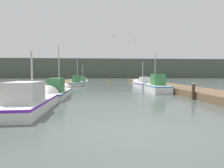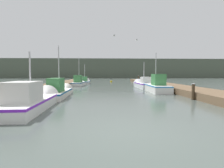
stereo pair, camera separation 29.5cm
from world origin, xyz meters
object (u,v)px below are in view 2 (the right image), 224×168
at_px(mooring_piling_1, 138,79).
at_px(seagull_lead, 114,36).
at_px(seagull_1, 137,40).
at_px(mooring_piling_0, 193,92).
at_px(fishing_boat_3, 143,84).
at_px(channel_buoy, 111,81).
at_px(fishing_boat_0, 32,100).
at_px(fishing_boat_4, 79,82).
at_px(fishing_boat_2, 155,86).
at_px(fishing_boat_5, 85,82).
at_px(fishing_boat_1, 60,91).

height_order(mooring_piling_1, seagull_lead, seagull_lead).
bearing_deg(seagull_1, mooring_piling_0, 18.69).
bearing_deg(fishing_boat_3, seagull_1, -127.95).
xyz_separation_m(mooring_piling_1, seagull_lead, (-5.14, -13.42, 4.87)).
bearing_deg(channel_buoy, fishing_boat_0, -100.32).
xyz_separation_m(fishing_boat_4, channel_buoy, (5.16, 10.06, -0.32)).
relative_size(fishing_boat_0, fishing_boat_2, 0.93).
bearing_deg(seagull_lead, seagull_1, -50.07).
xyz_separation_m(mooring_piling_0, seagull_lead, (-5.01, 6.34, 5.04)).
bearing_deg(fishing_boat_2, fishing_boat_3, 94.96).
distance_m(fishing_boat_4, seagull_lead, 11.03).
bearing_deg(mooring_piling_1, fishing_boat_2, -94.27).
distance_m(mooring_piling_0, seagull_lead, 9.52).
bearing_deg(mooring_piling_1, channel_buoy, 132.47).
bearing_deg(fishing_boat_5, channel_buoy, 49.51).
relative_size(mooring_piling_1, seagull_lead, 2.59).
xyz_separation_m(fishing_boat_2, seagull_lead, (-4.09, 0.58, 5.08)).
xyz_separation_m(fishing_boat_4, seagull_lead, (4.75, -8.53, 5.14)).
xyz_separation_m(fishing_boat_1, mooring_piling_1, (9.62, 17.57, 0.30)).
height_order(fishing_boat_3, seagull_1, seagull_1).
height_order(fishing_boat_5, seagull_lead, seagull_lead).
distance_m(fishing_boat_5, channel_buoy, 7.50).
height_order(fishing_boat_4, mooring_piling_0, fishing_boat_4).
height_order(fishing_boat_1, seagull_1, seagull_1).
bearing_deg(fishing_boat_1, seagull_1, 39.15).
height_order(fishing_boat_3, mooring_piling_0, fishing_boat_3).
xyz_separation_m(fishing_boat_2, seagull_1, (-1.43, 2.65, 5.05)).
relative_size(fishing_boat_3, seagull_lead, 9.79).
bearing_deg(fishing_boat_0, fishing_boat_4, 88.24).
bearing_deg(channel_buoy, fishing_boat_1, -102.14).
bearing_deg(seagull_1, fishing_boat_4, -127.98).
height_order(fishing_boat_4, seagull_1, seagull_1).
height_order(fishing_boat_0, channel_buoy, fishing_boat_0).
distance_m(fishing_boat_1, fishing_boat_2, 9.28).
relative_size(fishing_boat_1, fishing_boat_2, 0.97).
xyz_separation_m(fishing_boat_3, fishing_boat_4, (-8.59, 4.81, 0.02)).
xyz_separation_m(fishing_boat_0, seagull_1, (7.27, 11.04, 5.13)).
distance_m(fishing_boat_3, seagull_1, 5.53).
bearing_deg(fishing_boat_3, mooring_piling_0, -85.77).
xyz_separation_m(fishing_boat_0, fishing_boat_5, (0.18, 21.84, -0.06)).
bearing_deg(fishing_boat_5, seagull_1, -56.94).
height_order(fishing_boat_2, seagull_lead, seagull_lead).
distance_m(fishing_boat_4, channel_buoy, 11.31).
bearing_deg(fishing_boat_3, fishing_boat_5, 129.74).
height_order(fishing_boat_1, mooring_piling_0, fishing_boat_1).
xyz_separation_m(fishing_boat_1, fishing_boat_4, (-0.27, 12.67, 0.03)).
distance_m(mooring_piling_1, seagull_lead, 15.17).
relative_size(mooring_piling_0, seagull_lead, 1.99).
xyz_separation_m(fishing_boat_3, mooring_piling_0, (1.17, -10.05, 0.13)).
bearing_deg(fishing_boat_2, fishing_boat_4, 135.74).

